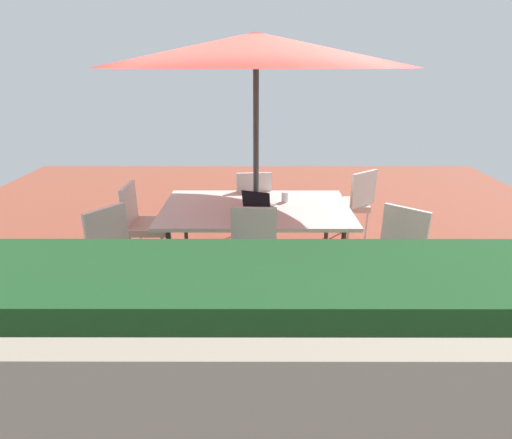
% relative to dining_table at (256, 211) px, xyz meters
% --- Properties ---
extents(ground_plane, '(10.00, 10.00, 0.02)m').
position_rel_dining_table_xyz_m(ground_plane, '(0.00, 0.00, -0.71)').
color(ground_plane, '#9E4C38').
extents(hedge_row, '(6.30, 0.68, 1.33)m').
position_rel_dining_table_xyz_m(hedge_row, '(0.00, 2.52, -0.04)').
color(hedge_row, '#1E4C23').
rests_on(hedge_row, ground_plane).
extents(dining_table, '(2.09, 1.26, 0.74)m').
position_rel_dining_table_xyz_m(dining_table, '(0.00, 0.00, 0.00)').
color(dining_table, white).
rests_on(dining_table, ground_plane).
extents(patio_umbrella, '(3.10, 3.10, 2.52)m').
position_rel_dining_table_xyz_m(patio_umbrella, '(0.00, 0.00, 1.65)').
color(patio_umbrella, '#4C4C4C').
rests_on(patio_umbrella, ground_plane).
extents(chair_southwest, '(0.58, 0.58, 0.98)m').
position_rel_dining_table_xyz_m(chair_southwest, '(-1.28, -0.78, -0.15)').
color(chair_southwest, beige).
rests_on(chair_southwest, ground_plane).
extents(chair_east, '(0.47, 0.46, 0.98)m').
position_rel_dining_table_xyz_m(chair_east, '(1.29, -0.05, -0.15)').
color(chair_east, beige).
rests_on(chair_east, ground_plane).
extents(chair_northwest, '(0.58, 0.58, 0.98)m').
position_rel_dining_table_xyz_m(chair_northwest, '(-1.33, 0.80, -0.15)').
color(chair_northwest, beige).
rests_on(chair_northwest, ground_plane).
extents(chair_south, '(0.47, 0.48, 0.98)m').
position_rel_dining_table_xyz_m(chair_south, '(0.04, -0.75, -0.15)').
color(chair_south, beige).
rests_on(chair_south, ground_plane).
extents(chair_north, '(0.46, 0.47, 0.98)m').
position_rel_dining_table_xyz_m(chair_north, '(0.03, 0.83, -0.15)').
color(chair_north, beige).
rests_on(chair_north, ground_plane).
extents(chair_northeast, '(0.58, 0.58, 0.98)m').
position_rel_dining_table_xyz_m(chair_northeast, '(1.30, 0.80, -0.15)').
color(chair_northeast, beige).
rests_on(chair_northeast, ground_plane).
extents(laptop, '(0.39, 0.34, 0.21)m').
position_rel_dining_table_xyz_m(laptop, '(-0.03, 0.03, 0.09)').
color(laptop, gray).
rests_on(laptop, dining_table).
extents(cup, '(0.08, 0.08, 0.12)m').
position_rel_dining_table_xyz_m(cup, '(-0.33, -0.19, 0.10)').
color(cup, white).
rests_on(cup, dining_table).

